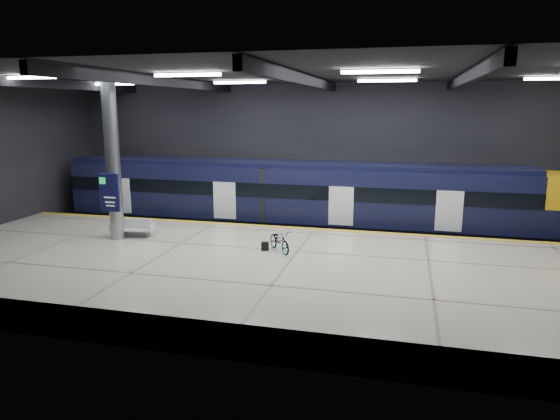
% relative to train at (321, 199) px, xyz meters
% --- Properties ---
extents(ground, '(30.00, 30.00, 0.00)m').
position_rel_train_xyz_m(ground, '(0.15, -5.50, -2.06)').
color(ground, black).
rests_on(ground, ground).
extents(room_shell, '(30.10, 16.10, 8.05)m').
position_rel_train_xyz_m(room_shell, '(0.15, -5.49, 3.66)').
color(room_shell, black).
rests_on(room_shell, ground).
extents(platform, '(30.00, 11.00, 1.10)m').
position_rel_train_xyz_m(platform, '(0.15, -8.00, -1.51)').
color(platform, beige).
rests_on(platform, ground).
extents(safety_strip, '(30.00, 0.40, 0.01)m').
position_rel_train_xyz_m(safety_strip, '(0.15, -2.75, -0.95)').
color(safety_strip, gold).
rests_on(safety_strip, platform).
extents(rails, '(30.00, 1.52, 0.16)m').
position_rel_train_xyz_m(rails, '(0.15, 0.00, -1.98)').
color(rails, gray).
rests_on(rails, ground).
extents(train, '(29.40, 2.84, 3.79)m').
position_rel_train_xyz_m(train, '(0.00, 0.00, 0.00)').
color(train, black).
rests_on(train, ground).
extents(bench, '(1.93, 1.03, 0.81)m').
position_rel_train_xyz_m(bench, '(-7.39, -6.04, -0.67)').
color(bench, '#595B60').
rests_on(bench, platform).
extents(bicycle, '(1.53, 1.69, 0.89)m').
position_rel_train_xyz_m(bicycle, '(-0.54, -6.71, -0.51)').
color(bicycle, '#99999E').
rests_on(bicycle, platform).
extents(pannier_bag, '(0.34, 0.26, 0.35)m').
position_rel_train_xyz_m(pannier_bag, '(-1.14, -6.71, -0.78)').
color(pannier_bag, black).
rests_on(pannier_bag, platform).
extents(info_column, '(0.90, 0.78, 6.90)m').
position_rel_train_xyz_m(info_column, '(-7.85, -6.52, 2.40)').
color(info_column, '#9EA0A5').
rests_on(info_column, platform).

